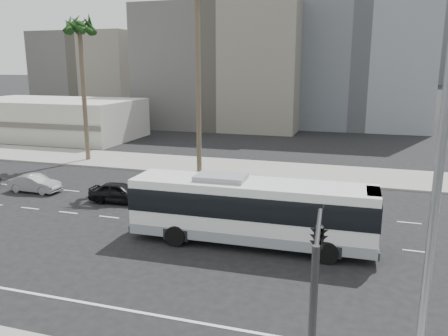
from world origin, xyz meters
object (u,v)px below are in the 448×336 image
at_px(traffic_signal, 319,241).
at_px(car_a, 119,192).
at_px(streetlight_corner, 438,208).
at_px(city_bus, 251,209).
at_px(palm_mid, 79,30).
at_px(car_b, 35,183).

bearing_deg(traffic_signal, car_a, 132.34).
xyz_separation_m(car_a, streetlight_corner, (17.78, -14.72, 5.15)).
bearing_deg(city_bus, palm_mid, 141.14).
relative_size(city_bus, traffic_signal, 2.37).
relative_size(car_b, traffic_signal, 0.73).
xyz_separation_m(car_b, streetlight_corner, (25.24, -15.19, 5.21)).
distance_m(city_bus, car_a, 11.51).
height_order(car_a, palm_mid, palm_mid).
relative_size(city_bus, car_a, 3.05).
bearing_deg(streetlight_corner, palm_mid, 152.37).
relative_size(city_bus, streetlight_corner, 1.24).
relative_size(car_a, traffic_signal, 0.78).
distance_m(city_bus, traffic_signal, 11.14).
height_order(car_a, streetlight_corner, streetlight_corner).
relative_size(traffic_signal, palm_mid, 0.39).
bearing_deg(streetlight_corner, city_bus, 140.96).
bearing_deg(car_a, streetlight_corner, -133.48).
relative_size(city_bus, palm_mid, 0.92).
height_order(car_b, traffic_signal, traffic_signal).
bearing_deg(palm_mid, car_a, -48.47).
bearing_deg(car_a, traffic_signal, -137.94).
bearing_deg(car_b, palm_mid, 14.00).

